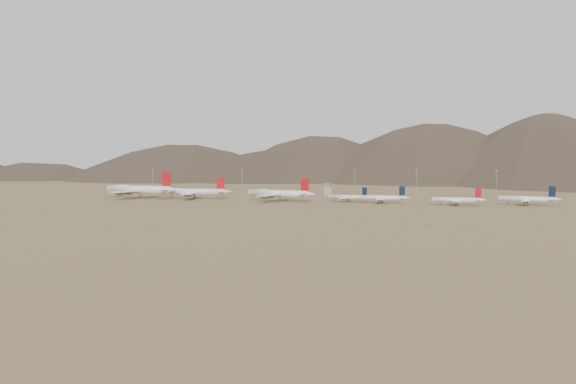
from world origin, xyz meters
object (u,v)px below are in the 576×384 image
(control_tower, at_px, (328,190))
(widebody_east, at_px, (279,193))
(widebody_centre, at_px, (194,192))
(narrowbody_b, at_px, (383,198))
(widebody_west, at_px, (139,189))
(narrowbody_a, at_px, (349,197))

(control_tower, bearing_deg, widebody_east, -104.66)
(widebody_centre, relative_size, widebody_east, 0.98)
(narrowbody_b, bearing_deg, control_tower, 121.39)
(widebody_west, distance_m, narrowbody_b, 219.60)
(widebody_west, height_order, widebody_east, widebody_west)
(widebody_centre, xyz_separation_m, control_tower, (104.81, 86.87, -1.25))
(narrowbody_b, xyz_separation_m, control_tower, (-63.09, 90.68, 0.84))
(widebody_centre, distance_m, narrowbody_a, 139.07)
(widebody_centre, relative_size, narrowbody_b, 1.51)
(control_tower, bearing_deg, widebody_centre, -140.35)
(widebody_centre, xyz_separation_m, narrowbody_a, (138.99, 4.11, -2.57))
(widebody_east, bearing_deg, widebody_west, -165.26)
(widebody_centre, xyz_separation_m, narrowbody_b, (167.89, -3.81, -2.09))
(widebody_east, distance_m, control_tower, 95.20)
(widebody_west, relative_size, narrowbody_b, 1.91)
(control_tower, bearing_deg, narrowbody_b, -55.17)
(narrowbody_a, bearing_deg, widebody_centre, -169.83)
(narrowbody_b, bearing_deg, widebody_centre, 175.27)
(widebody_centre, distance_m, widebody_east, 80.88)
(widebody_west, xyz_separation_m, narrowbody_b, (219.57, 0.72, -3.78))
(widebody_east, height_order, narrowbody_b, widebody_east)
(control_tower, bearing_deg, narrowbody_a, -67.56)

